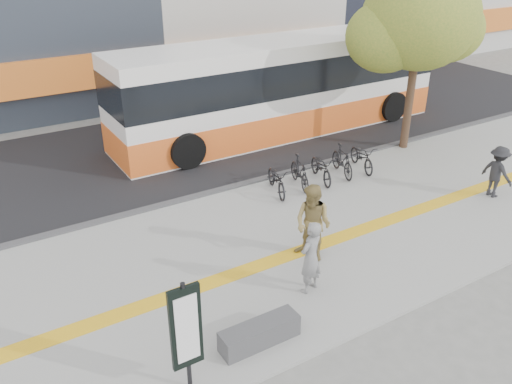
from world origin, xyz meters
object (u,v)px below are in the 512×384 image
bench (260,333)px  bus (281,90)px  seated_woman (311,257)px  signboard (186,329)px  pedestrian_tan (313,223)px  pedestrian_dark (497,172)px  street_tree (417,20)px

bench → bus: size_ratio=0.12×
seated_woman → bench: bearing=7.1°
bench → bus: 12.02m
signboard → bus: bus is taller
pedestrian_tan → pedestrian_dark: (6.58, -0.15, -0.18)m
bench → seated_woman: 2.08m
bench → pedestrian_dark: 9.36m
street_tree → bus: 5.42m
bench → pedestrian_tan: 3.28m
bench → seated_woman: bearing=25.2°
seated_woman → pedestrian_dark: bearing=168.5°
signboard → pedestrian_tan: 4.74m
street_tree → pedestrian_tan: street_tree is taller
signboard → pedestrian_dark: 10.98m
street_tree → pedestrian_tan: bearing=-149.8°
signboard → street_tree: street_tree is taller
bus → bench: bearing=-125.7°
bench → seated_woman: seated_woman is taller
street_tree → seated_woman: (-7.98, -5.17, -3.59)m
street_tree → pedestrian_tan: (-7.17, -4.17, -3.48)m
street_tree → bus: bearing=127.4°
bus → pedestrian_dark: (2.22, -8.01, -0.85)m
signboard → bus: bearing=49.4°
signboard → bus: (8.56, 10.01, 0.34)m
seated_woman → pedestrian_dark: size_ratio=1.09×
bus → seated_woman: bus is taller
pedestrian_tan → pedestrian_dark: bearing=67.0°
pedestrian_tan → pedestrian_dark: pedestrian_tan is taller
bus → signboard: bearing=-130.6°
street_tree → pedestrian_dark: bearing=-97.8°
signboard → street_tree: (11.38, 6.33, 3.15)m
bench → street_tree: street_tree is taller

